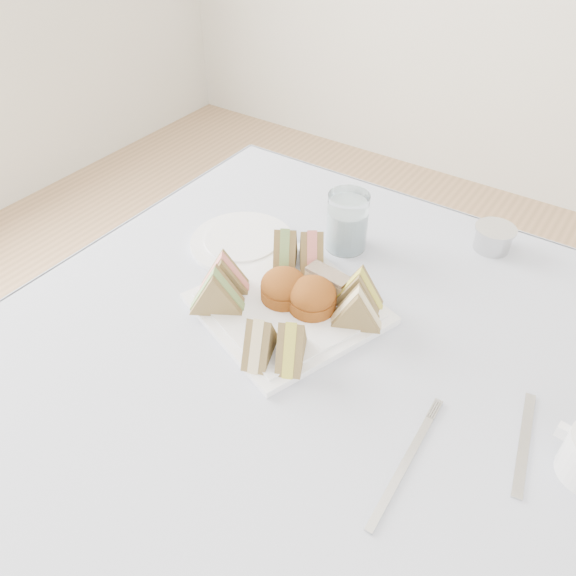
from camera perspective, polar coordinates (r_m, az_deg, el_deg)
The scene contains 20 objects.
floor at distance 1.49m, azimuth 1.85°, elevation -27.05°, with size 4.00×4.00×0.00m, color #9E7751.
table at distance 1.15m, azimuth 2.26°, elevation -20.00°, with size 0.90×0.90×0.74m, color brown.
tablecloth at distance 0.85m, azimuth 2.91°, elevation -7.48°, with size 1.02×1.02×0.01m, color #B0B8D4.
serving_plate at distance 0.92m, azimuth 0.00°, elevation -2.09°, with size 0.26×0.26×0.01m, color white.
sandwich_fl_a at distance 0.93m, azimuth -6.56°, elevation 1.59°, with size 0.08×0.04×0.07m, color olive, non-canonical shape.
sandwich_fl_b at distance 0.89m, azimuth -7.31°, elevation -0.15°, with size 0.09×0.04×0.08m, color olive, non-canonical shape.
sandwich_fr_a at distance 0.81m, azimuth 0.33°, elevation -5.37°, with size 0.08×0.04×0.07m, color olive, non-canonical shape.
sandwich_fr_b at distance 0.81m, azimuth -2.89°, elevation -5.01°, with size 0.08×0.04×0.07m, color olive, non-canonical shape.
sandwich_bl_a at distance 0.98m, azimuth -0.28°, elevation 4.25°, with size 0.08×0.04×0.07m, color olive, non-canonical shape.
sandwich_bl_b at distance 0.97m, azimuth 2.42°, elevation 4.02°, with size 0.08×0.04×0.07m, color olive, non-canonical shape.
sandwich_br_a at distance 0.87m, azimuth 7.02°, elevation -1.90°, with size 0.08×0.04×0.07m, color olive, non-canonical shape.
sandwich_br_b at distance 0.90m, azimuth 7.23°, elevation 0.07°, with size 0.08×0.04×0.07m, color olive, non-canonical shape.
scone_left at distance 0.91m, azimuth -0.44°, elevation 0.14°, with size 0.08×0.08×0.05m, color brown.
scone_right at distance 0.89m, azimuth 2.49°, elevation -0.86°, with size 0.08×0.08×0.05m, color brown.
pastry_slice at distance 0.93m, azimuth 4.08°, elevation 0.73°, with size 0.08×0.03×0.04m, color tan.
side_plate at distance 1.06m, azimuth -4.65°, elevation 4.65°, with size 0.20×0.20×0.01m, color white.
water_glass at distance 1.03m, azimuth 6.03°, elevation 6.72°, with size 0.08×0.08×0.11m, color white.
tea_strainer at distance 1.11m, azimuth 20.12°, elevation 4.69°, with size 0.08×0.08×0.04m, color #B5B5B5.
knife at distance 0.81m, azimuth 22.86°, elevation -14.27°, with size 0.01×0.17×0.00m, color #B5B5B5.
fork at distance 0.75m, azimuth 11.46°, elevation -17.70°, with size 0.01×0.19×0.00m, color #B5B5B5.
Camera 1 is at (0.28, -0.49, 1.37)m, focal length 35.00 mm.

